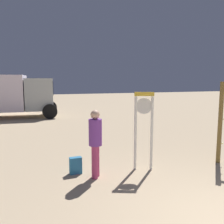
% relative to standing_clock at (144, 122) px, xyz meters
% --- Properties ---
extents(standing_clock, '(0.48, 0.28, 2.01)m').
position_rel_standing_clock_xyz_m(standing_clock, '(0.00, 0.00, 0.00)').
color(standing_clock, white).
rests_on(standing_clock, ground_plane).
extents(person_near_clock, '(0.31, 0.31, 1.62)m').
position_rel_standing_clock_xyz_m(person_near_clock, '(-1.31, -0.05, -0.35)').
color(person_near_clock, '#B43A69').
rests_on(person_near_clock, ground_plane).
extents(backpack, '(0.30, 0.19, 0.42)m').
position_rel_standing_clock_xyz_m(backpack, '(-1.70, 0.35, -1.05)').
color(backpack, teal).
rests_on(backpack, ground_plane).
extents(box_truck_near, '(6.41, 3.20, 2.67)m').
position_rel_standing_clock_xyz_m(box_truck_near, '(-3.90, 10.99, 0.25)').
color(box_truck_near, white).
rests_on(box_truck_near, ground_plane).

